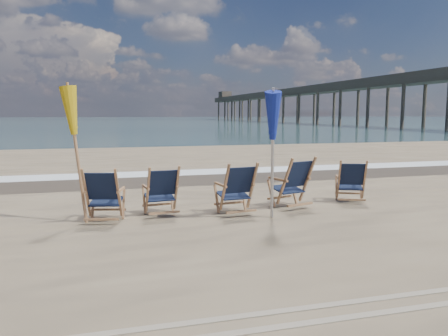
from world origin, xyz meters
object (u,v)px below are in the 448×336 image
object	(u,v)px
beach_chair_3	(307,182)
fishing_pier	(311,100)
beach_chair_0	(119,195)
beach_chair_1	(177,190)
umbrella_blue	(273,120)
umbrella_yellow	(76,118)
beach_chair_4	(365,182)
beach_chair_2	(252,188)

from	to	relation	value
beach_chair_3	fishing_pier	size ratio (longest dim) A/B	0.01
beach_chair_0	beach_chair_1	bearing A→B (deg)	-149.04
umbrella_blue	fishing_pier	bearing A→B (deg)	62.81
beach_chair_1	umbrella_yellow	size ratio (longest dim) A/B	0.41
beach_chair_3	beach_chair_4	world-z (taller)	beach_chair_3
beach_chair_2	beach_chair_3	bearing A→B (deg)	-173.38
beach_chair_3	umbrella_blue	world-z (taller)	umbrella_blue
umbrella_yellow	umbrella_blue	size ratio (longest dim) A/B	1.02
beach_chair_0	beach_chair_3	world-z (taller)	beach_chair_3
beach_chair_2	beach_chair_0	bearing A→B (deg)	-5.90
beach_chair_4	fishing_pier	distance (m)	79.87
beach_chair_3	umbrella_yellow	bearing A→B (deg)	-14.92
beach_chair_2	fishing_pier	distance (m)	81.36
beach_chair_4	umbrella_yellow	distance (m)	6.10
umbrella_yellow	umbrella_blue	world-z (taller)	umbrella_yellow
beach_chair_0	umbrella_yellow	distance (m)	1.56
beach_chair_1	beach_chair_3	xyz separation A→B (m)	(2.78, 0.01, 0.05)
beach_chair_2	umbrella_blue	world-z (taller)	umbrella_blue
beach_chair_0	fishing_pier	distance (m)	82.60
umbrella_blue	umbrella_yellow	bearing A→B (deg)	166.69
beach_chair_2	beach_chair_3	distance (m)	1.37
beach_chair_0	umbrella_yellow	bearing A→B (deg)	-5.97
beach_chair_4	beach_chair_1	bearing A→B (deg)	23.08
beach_chair_1	beach_chair_2	xyz separation A→B (m)	(1.45, -0.30, 0.03)
beach_chair_3	fishing_pier	bearing A→B (deg)	-132.88
beach_chair_3	beach_chair_4	bearing A→B (deg)	163.82
beach_chair_1	umbrella_yellow	bearing A→B (deg)	-3.33
beach_chair_3	beach_chair_1	bearing A→B (deg)	-15.85
beach_chair_0	beach_chair_3	size ratio (longest dim) A/B	0.94
fishing_pier	beach_chair_1	bearing A→B (deg)	-118.48
beach_chair_1	umbrella_blue	xyz separation A→B (m)	(1.62, -0.89, 1.36)
umbrella_blue	fishing_pier	world-z (taller)	fishing_pier
beach_chair_4	umbrella_yellow	size ratio (longest dim) A/B	0.40
beach_chair_3	umbrella_yellow	xyz separation A→B (m)	(-4.57, -0.10, 1.35)
beach_chair_0	beach_chair_1	xyz separation A→B (m)	(1.11, 0.33, -0.01)
beach_chair_1	umbrella_blue	bearing A→B (deg)	145.21
beach_chair_1	beach_chair_2	distance (m)	1.48
beach_chair_2	beach_chair_3	size ratio (longest dim) A/B	0.96
beach_chair_4	beach_chair_0	bearing A→B (deg)	26.67
beach_chair_2	umbrella_blue	bearing A→B (deg)	99.65
beach_chair_1	beach_chair_2	world-z (taller)	beach_chair_2
umbrella_blue	beach_chair_1	bearing A→B (deg)	151.22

